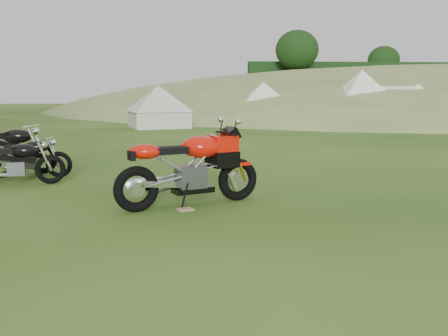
{
  "coord_description": "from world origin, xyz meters",
  "views": [
    {
      "loc": [
        -0.27,
        -5.88,
        1.81
      ],
      "look_at": [
        0.29,
        0.4,
        0.81
      ],
      "focal_mm": 40.0,
      "sensor_mm": 36.0,
      "label": 1
    }
  ],
  "objects_px": {
    "plywood_board": "(185,209)",
    "caravan": "(382,104)",
    "vintage_moto_a": "(15,162)",
    "vintage_moto_c": "(10,147)",
    "sport_motorcycle": "(189,162)",
    "tent_right": "(361,97)",
    "tent_mid": "(263,101)",
    "tent_left": "(158,104)",
    "vintage_moto_b": "(29,156)"
  },
  "relations": [
    {
      "from": "plywood_board",
      "to": "vintage_moto_c",
      "type": "relative_size",
      "value": 0.11
    },
    {
      "from": "plywood_board",
      "to": "vintage_moto_a",
      "type": "relative_size",
      "value": 0.13
    },
    {
      "from": "plywood_board",
      "to": "vintage_moto_c",
      "type": "xyz_separation_m",
      "value": [
        -3.77,
        3.75,
        0.55
      ]
    },
    {
      "from": "sport_motorcycle",
      "to": "tent_mid",
      "type": "distance_m",
      "value": 20.51
    },
    {
      "from": "vintage_moto_c",
      "to": "tent_mid",
      "type": "relative_size",
      "value": 0.78
    },
    {
      "from": "tent_left",
      "to": "vintage_moto_b",
      "type": "bearing_deg",
      "value": -113.54
    },
    {
      "from": "sport_motorcycle",
      "to": "plywood_board",
      "type": "height_order",
      "value": "sport_motorcycle"
    },
    {
      "from": "sport_motorcycle",
      "to": "tent_mid",
      "type": "xyz_separation_m",
      "value": [
        4.5,
        20.0,
        0.5
      ]
    },
    {
      "from": "vintage_moto_c",
      "to": "caravan",
      "type": "bearing_deg",
      "value": 61.33
    },
    {
      "from": "sport_motorcycle",
      "to": "plywood_board",
      "type": "xyz_separation_m",
      "value": [
        -0.07,
        -0.28,
        -0.68
      ]
    },
    {
      "from": "plywood_board",
      "to": "vintage_moto_c",
      "type": "bearing_deg",
      "value": 135.15
    },
    {
      "from": "sport_motorcycle",
      "to": "tent_mid",
      "type": "height_order",
      "value": "tent_mid"
    },
    {
      "from": "caravan",
      "to": "vintage_moto_c",
      "type": "bearing_deg",
      "value": -111.9
    },
    {
      "from": "vintage_moto_b",
      "to": "tent_mid",
      "type": "relative_size",
      "value": 0.62
    },
    {
      "from": "vintage_moto_a",
      "to": "caravan",
      "type": "xyz_separation_m",
      "value": [
        14.08,
        16.88,
        0.54
      ]
    },
    {
      "from": "vintage_moto_c",
      "to": "tent_left",
      "type": "relative_size",
      "value": 0.83
    },
    {
      "from": "tent_mid",
      "to": "vintage_moto_c",
      "type": "bearing_deg",
      "value": -116.83
    },
    {
      "from": "sport_motorcycle",
      "to": "tent_right",
      "type": "bearing_deg",
      "value": 40.48
    },
    {
      "from": "tent_right",
      "to": "vintage_moto_c",
      "type": "bearing_deg",
      "value": -131.83
    },
    {
      "from": "plywood_board",
      "to": "caravan",
      "type": "xyz_separation_m",
      "value": [
        10.9,
        19.06,
        0.99
      ]
    },
    {
      "from": "tent_mid",
      "to": "tent_right",
      "type": "xyz_separation_m",
      "value": [
        5.07,
        -1.43,
        0.19
      ]
    },
    {
      "from": "vintage_moto_b",
      "to": "tent_left",
      "type": "bearing_deg",
      "value": 83.34
    },
    {
      "from": "tent_left",
      "to": "tent_right",
      "type": "distance_m",
      "value": 10.93
    },
    {
      "from": "vintage_moto_a",
      "to": "tent_right",
      "type": "bearing_deg",
      "value": 39.23
    },
    {
      "from": "plywood_board",
      "to": "caravan",
      "type": "bearing_deg",
      "value": 60.22
    },
    {
      "from": "plywood_board",
      "to": "vintage_moto_a",
      "type": "xyz_separation_m",
      "value": [
        -3.17,
        2.18,
        0.45
      ]
    },
    {
      "from": "vintage_moto_c",
      "to": "tent_left",
      "type": "distance_m",
      "value": 13.22
    },
    {
      "from": "sport_motorcycle",
      "to": "caravan",
      "type": "relative_size",
      "value": 0.54
    },
    {
      "from": "sport_motorcycle",
      "to": "caravan",
      "type": "xyz_separation_m",
      "value": [
        10.83,
        18.78,
        0.31
      ]
    },
    {
      "from": "vintage_moto_b",
      "to": "caravan",
      "type": "xyz_separation_m",
      "value": [
        14.08,
        16.0,
        0.56
      ]
    },
    {
      "from": "vintage_moto_b",
      "to": "caravan",
      "type": "bearing_deg",
      "value": 50.74
    },
    {
      "from": "tent_mid",
      "to": "plywood_board",
      "type": "bearing_deg",
      "value": -102.76
    },
    {
      "from": "plywood_board",
      "to": "vintage_moto_c",
      "type": "distance_m",
      "value": 5.35
    },
    {
      "from": "plywood_board",
      "to": "vintage_moto_b",
      "type": "distance_m",
      "value": 4.43
    },
    {
      "from": "caravan",
      "to": "plywood_board",
      "type": "bearing_deg",
      "value": -97.88
    },
    {
      "from": "vintage_moto_b",
      "to": "tent_right",
      "type": "height_order",
      "value": "tent_right"
    },
    {
      "from": "sport_motorcycle",
      "to": "caravan",
      "type": "distance_m",
      "value": 21.68
    },
    {
      "from": "vintage_moto_b",
      "to": "caravan",
      "type": "height_order",
      "value": "caravan"
    },
    {
      "from": "vintage_moto_b",
      "to": "vintage_moto_c",
      "type": "relative_size",
      "value": 0.79
    },
    {
      "from": "sport_motorcycle",
      "to": "vintage_moto_a",
      "type": "height_order",
      "value": "sport_motorcycle"
    },
    {
      "from": "vintage_moto_c",
      "to": "tent_left",
      "type": "height_order",
      "value": "tent_left"
    },
    {
      "from": "sport_motorcycle",
      "to": "vintage_moto_c",
      "type": "distance_m",
      "value": 5.18
    },
    {
      "from": "tent_right",
      "to": "caravan",
      "type": "height_order",
      "value": "tent_right"
    },
    {
      "from": "sport_motorcycle",
      "to": "tent_left",
      "type": "bearing_deg",
      "value": 71.73
    },
    {
      "from": "sport_motorcycle",
      "to": "vintage_moto_a",
      "type": "bearing_deg",
      "value": 127.36
    },
    {
      "from": "tent_mid",
      "to": "tent_right",
      "type": "bearing_deg",
      "value": -15.82
    },
    {
      "from": "vintage_moto_a",
      "to": "tent_right",
      "type": "height_order",
      "value": "tent_right"
    },
    {
      "from": "vintage_moto_c",
      "to": "tent_right",
      "type": "distance_m",
      "value": 20.21
    },
    {
      "from": "tent_left",
      "to": "caravan",
      "type": "bearing_deg",
      "value": -3.55
    },
    {
      "from": "tent_right",
      "to": "vintage_moto_a",
      "type": "bearing_deg",
      "value": -127.77
    }
  ]
}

